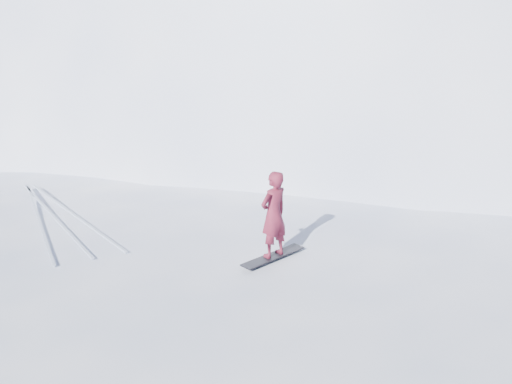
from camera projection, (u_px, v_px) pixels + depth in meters
near_ridge at (184, 309)px, 14.46m from camera, size 36.00×28.00×4.80m
summit_peak at (387, 111)px, 42.00m from camera, size 60.00×56.00×56.00m
peak_shoulder at (266, 141)px, 32.61m from camera, size 28.00×24.00×18.00m
wind_bumps at (128, 339)px, 13.15m from camera, size 16.00×14.40×1.00m
snowboard at (273, 256)px, 11.73m from camera, size 1.58×0.87×0.03m
snowboarder at (274, 214)px, 11.45m from camera, size 0.77×0.65×1.80m
board_tracks at (55, 215)px, 14.02m from camera, size 2.07×5.98×0.04m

